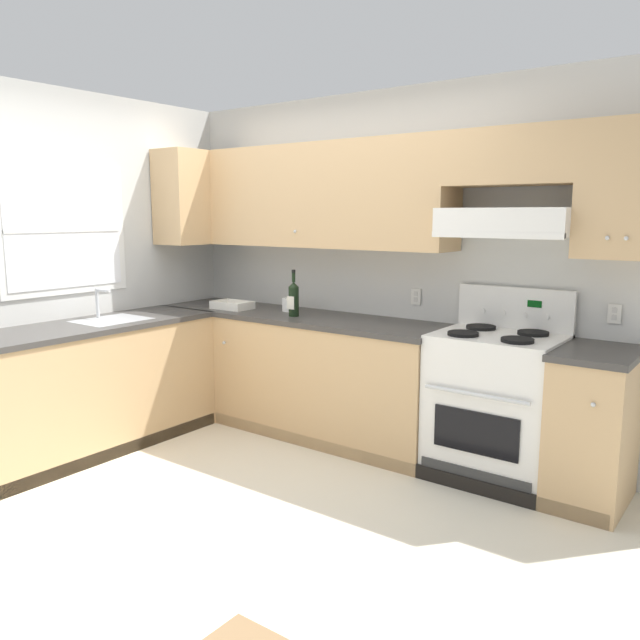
{
  "coord_description": "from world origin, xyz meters",
  "views": [
    {
      "loc": [
        2.66,
        -2.5,
        1.67
      ],
      "look_at": [
        0.29,
        0.7,
        1.0
      ],
      "focal_mm": 35.53,
      "sensor_mm": 36.0,
      "label": 1
    }
  ],
  "objects_px": {
    "paper_towel_roll": "(291,305)",
    "stove": "(495,405)",
    "wine_bottle": "(294,298)",
    "bowl": "(232,306)"
  },
  "relations": [
    {
      "from": "stove",
      "to": "paper_towel_roll",
      "type": "bearing_deg",
      "value": 177.27
    },
    {
      "from": "bowl",
      "to": "wine_bottle",
      "type": "bearing_deg",
      "value": 0.31
    },
    {
      "from": "bowl",
      "to": "paper_towel_roll",
      "type": "height_order",
      "value": "paper_towel_roll"
    },
    {
      "from": "bowl",
      "to": "paper_towel_roll",
      "type": "xyz_separation_m",
      "value": [
        0.46,
        0.19,
        0.03
      ]
    },
    {
      "from": "stove",
      "to": "bowl",
      "type": "distance_m",
      "value": 2.23
    },
    {
      "from": "wine_bottle",
      "to": "bowl",
      "type": "xyz_separation_m",
      "value": [
        -0.64,
        -0.0,
        -0.12
      ]
    },
    {
      "from": "wine_bottle",
      "to": "bowl",
      "type": "distance_m",
      "value": 0.65
    },
    {
      "from": "wine_bottle",
      "to": "paper_towel_roll",
      "type": "height_order",
      "value": "wine_bottle"
    },
    {
      "from": "stove",
      "to": "wine_bottle",
      "type": "height_order",
      "value": "wine_bottle"
    },
    {
      "from": "paper_towel_roll",
      "to": "stove",
      "type": "bearing_deg",
      "value": -2.73
    }
  ]
}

